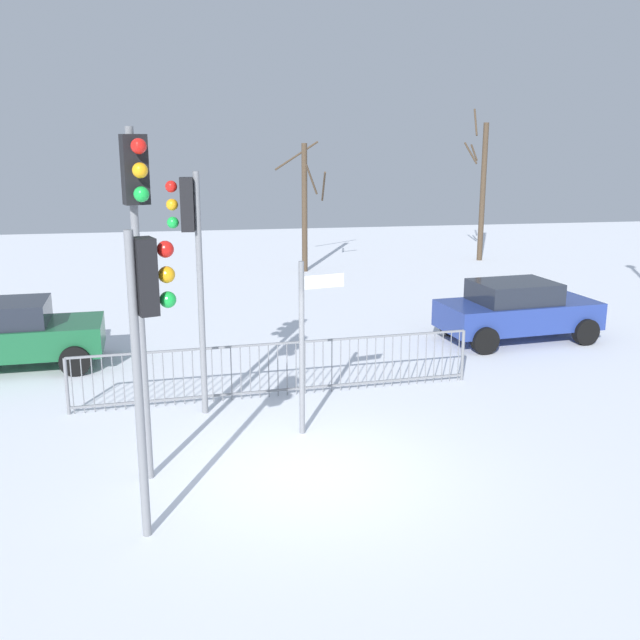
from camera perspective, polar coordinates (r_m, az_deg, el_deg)
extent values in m
plane|color=white|center=(11.15, -1.12, -11.69)|extent=(60.00, 60.00, 0.00)
cylinder|color=slate|center=(9.02, -13.94, -5.32)|extent=(0.11, 0.11, 3.82)
cube|color=black|center=(8.71, -13.41, 3.31)|extent=(0.31, 0.37, 0.90)
sphere|color=red|center=(8.73, -11.94, 5.40)|extent=(0.20, 0.20, 0.20)
sphere|color=orange|center=(8.78, -11.84, 3.47)|extent=(0.20, 0.20, 0.20)
sphere|color=green|center=(8.84, -11.74, 1.56)|extent=(0.20, 0.20, 0.20)
cylinder|color=slate|center=(12.92, -9.25, 1.79)|extent=(0.11, 0.11, 4.29)
cube|color=black|center=(12.69, -10.29, 8.83)|extent=(0.23, 0.33, 0.90)
sphere|color=red|center=(12.68, -11.50, 10.13)|extent=(0.20, 0.20, 0.20)
sphere|color=orange|center=(12.70, -11.43, 8.78)|extent=(0.20, 0.20, 0.20)
sphere|color=green|center=(12.73, -11.36, 7.43)|extent=(0.20, 0.20, 0.20)
cylinder|color=slate|center=(10.43, -13.80, 0.60)|extent=(0.11, 0.11, 4.98)
cube|color=black|center=(10.01, -14.20, 11.26)|extent=(0.37, 0.31, 0.90)
sphere|color=red|center=(9.76, -13.92, 12.98)|extent=(0.20, 0.20, 0.20)
sphere|color=orange|center=(9.77, -13.82, 11.23)|extent=(0.20, 0.20, 0.20)
sphere|color=green|center=(9.79, -13.71, 9.47)|extent=(0.20, 0.20, 0.20)
cylinder|color=slate|center=(12.01, -1.43, -2.32)|extent=(0.09, 0.09, 2.92)
cube|color=white|center=(11.90, 0.31, 3.04)|extent=(0.69, 0.19, 0.22)
cube|color=slate|center=(13.89, -3.32, -1.84)|extent=(7.64, 0.65, 0.04)
cube|color=slate|center=(14.17, -3.27, -5.46)|extent=(7.64, 0.65, 0.04)
cylinder|color=slate|center=(13.86, -18.71, -4.90)|extent=(0.02, 0.02, 1.05)
cylinder|color=slate|center=(13.84, -17.98, -4.86)|extent=(0.02, 0.02, 1.05)
cylinder|color=slate|center=(13.83, -17.24, -4.81)|extent=(0.02, 0.02, 1.05)
cylinder|color=slate|center=(13.82, -16.50, -4.77)|extent=(0.02, 0.02, 1.05)
cylinder|color=slate|center=(13.81, -15.76, -4.73)|extent=(0.02, 0.02, 1.05)
cylinder|color=slate|center=(13.81, -15.02, -4.69)|extent=(0.02, 0.02, 1.05)
cylinder|color=slate|center=(13.81, -14.28, -4.64)|extent=(0.02, 0.02, 1.05)
cylinder|color=slate|center=(13.81, -13.54, -4.60)|extent=(0.02, 0.02, 1.05)
cylinder|color=slate|center=(13.81, -12.80, -4.55)|extent=(0.02, 0.02, 1.05)
cylinder|color=slate|center=(13.81, -12.06, -4.51)|extent=(0.02, 0.02, 1.05)
cylinder|color=slate|center=(13.82, -11.32, -4.46)|extent=(0.02, 0.02, 1.05)
cylinder|color=slate|center=(13.83, -10.58, -4.41)|extent=(0.02, 0.02, 1.05)
cylinder|color=slate|center=(13.84, -9.84, -4.36)|extent=(0.02, 0.02, 1.05)
cylinder|color=slate|center=(13.85, -9.10, -4.32)|extent=(0.02, 0.02, 1.05)
cylinder|color=slate|center=(13.87, -8.37, -4.27)|extent=(0.02, 0.02, 1.05)
cylinder|color=slate|center=(13.89, -7.64, -4.22)|extent=(0.02, 0.02, 1.05)
cylinder|color=slate|center=(13.91, -6.91, -4.17)|extent=(0.02, 0.02, 1.05)
cylinder|color=slate|center=(13.93, -6.18, -4.11)|extent=(0.02, 0.02, 1.05)
cylinder|color=slate|center=(13.95, -5.45, -4.06)|extent=(0.02, 0.02, 1.05)
cylinder|color=slate|center=(13.98, -4.73, -4.01)|extent=(0.02, 0.02, 1.05)
cylinder|color=slate|center=(14.01, -4.01, -3.96)|extent=(0.02, 0.02, 1.05)
cylinder|color=slate|center=(14.04, -3.29, -3.91)|extent=(0.02, 0.02, 1.05)
cylinder|color=slate|center=(14.07, -2.58, -3.85)|extent=(0.02, 0.02, 1.05)
cylinder|color=slate|center=(14.11, -1.87, -3.80)|extent=(0.02, 0.02, 1.05)
cylinder|color=slate|center=(14.15, -1.16, -3.74)|extent=(0.02, 0.02, 1.05)
cylinder|color=slate|center=(14.19, -0.46, -3.69)|extent=(0.02, 0.02, 1.05)
cylinder|color=slate|center=(14.23, 0.24, -3.64)|extent=(0.02, 0.02, 1.05)
cylinder|color=slate|center=(14.28, 0.93, -3.58)|extent=(0.02, 0.02, 1.05)
cylinder|color=slate|center=(14.32, 1.62, -3.53)|extent=(0.02, 0.02, 1.05)
cylinder|color=slate|center=(14.37, 2.30, -3.47)|extent=(0.02, 0.02, 1.05)
cylinder|color=slate|center=(14.42, 2.98, -3.42)|extent=(0.02, 0.02, 1.05)
cylinder|color=slate|center=(14.47, 3.66, -3.36)|extent=(0.02, 0.02, 1.05)
cylinder|color=slate|center=(14.53, 4.33, -3.31)|extent=(0.02, 0.02, 1.05)
cylinder|color=slate|center=(14.58, 4.99, -3.25)|extent=(0.02, 0.02, 1.05)
cylinder|color=slate|center=(14.64, 5.65, -3.20)|extent=(0.02, 0.02, 1.05)
cylinder|color=slate|center=(14.70, 6.30, -3.14)|extent=(0.02, 0.02, 1.05)
cylinder|color=slate|center=(14.77, 6.95, -3.09)|extent=(0.02, 0.02, 1.05)
cylinder|color=slate|center=(14.83, 7.59, -3.03)|extent=(0.02, 0.02, 1.05)
cylinder|color=slate|center=(14.90, 8.23, -2.98)|extent=(0.02, 0.02, 1.05)
cylinder|color=slate|center=(14.96, 8.86, -2.92)|extent=(0.02, 0.02, 1.05)
cylinder|color=slate|center=(15.03, 9.49, -2.87)|extent=(0.02, 0.02, 1.05)
cylinder|color=slate|center=(15.10, 10.11, -2.81)|extent=(0.02, 0.02, 1.05)
cylinder|color=slate|center=(15.18, 10.72, -2.76)|extent=(0.02, 0.02, 1.05)
cylinder|color=slate|center=(13.86, -19.08, -4.91)|extent=(0.06, 0.06, 1.05)
cylinder|color=slate|center=(15.21, 11.02, -2.73)|extent=(0.06, 0.06, 1.05)
cube|color=navy|center=(18.53, 15.13, 0.42)|extent=(3.97, 2.13, 0.65)
cube|color=#1E232D|center=(18.33, 14.84, 2.06)|extent=(2.06, 1.71, 0.55)
cylinder|color=black|center=(20.01, 17.10, 0.31)|extent=(0.66, 0.29, 0.64)
cylinder|color=black|center=(18.67, 19.96, -0.87)|extent=(0.66, 0.29, 0.64)
cylinder|color=black|center=(18.67, 10.17, -0.24)|extent=(0.66, 0.29, 0.64)
cylinder|color=black|center=(17.22, 12.70, -1.56)|extent=(0.66, 0.29, 0.64)
cube|color=#195933|center=(17.03, -22.88, -1.38)|extent=(3.90, 1.93, 0.65)
cube|color=#1E232D|center=(16.93, -23.56, 0.39)|extent=(1.99, 1.61, 0.55)
cylinder|color=black|center=(17.75, -18.07, -1.46)|extent=(0.65, 0.26, 0.64)
cylinder|color=black|center=(16.12, -18.51, -3.02)|extent=(0.65, 0.26, 0.64)
cylinder|color=#473828|center=(27.12, -1.21, 8.66)|extent=(0.21, 0.21, 4.66)
cylinder|color=#473828|center=(27.80, -1.84, 12.64)|extent=(1.69, 0.40, 1.06)
cylinder|color=#473828|center=(27.10, 0.28, 10.32)|extent=(0.22, 1.44, 1.14)
cylinder|color=#473828|center=(26.86, -0.66, 10.86)|extent=(0.55, 0.55, 1.10)
cylinder|color=#473828|center=(30.36, 12.53, 9.63)|extent=(0.21, 0.21, 5.42)
cylinder|color=#473828|center=(30.05, 11.63, 12.60)|extent=(0.12, 1.24, 0.82)
cylinder|color=#473828|center=(30.18, 11.89, 12.62)|extent=(0.17, 0.91, 0.63)
cylinder|color=#473828|center=(30.23, 12.01, 14.81)|extent=(0.27, 0.89, 1.05)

